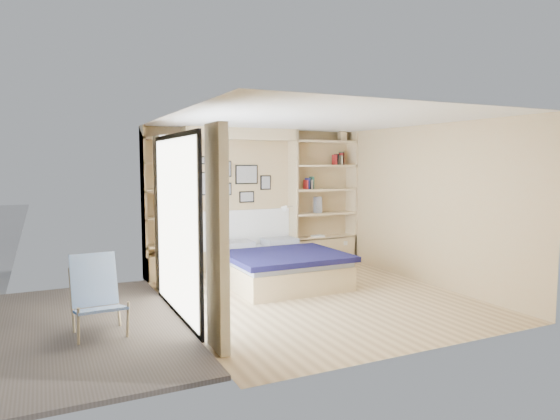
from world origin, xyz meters
name	(u,v)px	position (x,y,z in m)	size (l,w,h in m)	color
ground	(315,297)	(0.00, 0.00, 0.00)	(4.50, 4.50, 0.00)	#D9BA87
room_shell	(249,213)	(-0.39, 1.52, 1.08)	(4.50, 4.50, 4.50)	tan
bed	(276,265)	(-0.11, 1.08, 0.28)	(1.76, 2.25, 1.07)	beige
photo_gallery	(231,180)	(-0.45, 2.22, 1.60)	(1.48, 0.02, 0.82)	black
reading_lamps	(244,209)	(-0.30, 2.00, 1.10)	(1.92, 0.12, 0.15)	silver
shelf_decor	(312,175)	(1.09, 2.07, 1.69)	(3.58, 0.23, 2.03)	#A51E1E
deck	(33,335)	(-3.60, 0.00, 0.00)	(3.20, 4.00, 0.05)	#66574B
deck_chair	(97,296)	(-2.94, -0.21, 0.42)	(0.56, 0.90, 0.88)	tan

